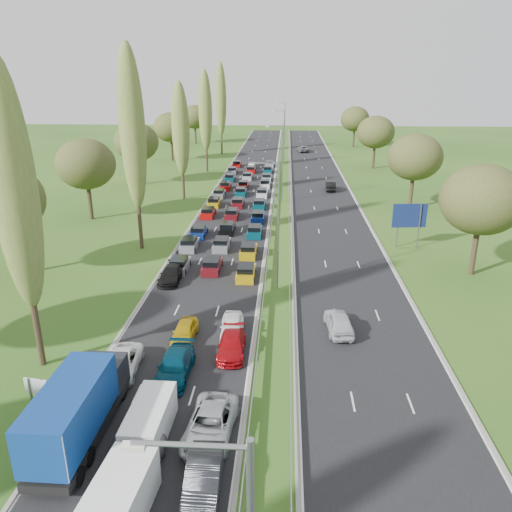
# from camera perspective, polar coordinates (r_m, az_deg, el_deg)

# --- Properties ---
(ground) EXTENTS (260.00, 260.00, 0.00)m
(ground) POSITION_cam_1_polar(r_m,az_deg,el_deg) (82.31, 2.97, 6.56)
(ground) COLOR #275219
(ground) RESTS_ON ground
(near_carriageway) EXTENTS (10.50, 215.00, 0.04)m
(near_carriageway) POSITION_cam_1_polar(r_m,az_deg,el_deg) (85.06, -1.60, 7.02)
(near_carriageway) COLOR black
(near_carriageway) RESTS_ON ground
(far_carriageway) EXTENTS (10.50, 215.00, 0.04)m
(far_carriageway) POSITION_cam_1_polar(r_m,az_deg,el_deg) (84.96, 7.57, 6.84)
(far_carriageway) COLOR black
(far_carriageway) RESTS_ON ground
(central_reservation) EXTENTS (2.36, 215.00, 0.32)m
(central_reservation) POSITION_cam_1_polar(r_m,az_deg,el_deg) (84.62, 2.99, 7.31)
(central_reservation) COLOR gray
(central_reservation) RESTS_ON ground
(lamp_columns) EXTENTS (0.18, 140.18, 12.00)m
(lamp_columns) POSITION_cam_1_polar(r_m,az_deg,el_deg) (79.17, 3.03, 10.46)
(lamp_columns) COLOR gray
(lamp_columns) RESTS_ON ground
(poplar_row) EXTENTS (2.80, 127.80, 22.44)m
(poplar_row) POSITION_cam_1_polar(r_m,az_deg,el_deg) (70.57, -10.49, 14.26)
(poplar_row) COLOR #2D2116
(poplar_row) RESTS_ON ground
(woodland_left) EXTENTS (8.00, 166.00, 11.10)m
(woodland_left) POSITION_cam_1_polar(r_m,az_deg,el_deg) (69.26, -19.91, 9.39)
(woodland_left) COLOR #2D2116
(woodland_left) RESTS_ON ground
(woodland_right) EXTENTS (8.00, 153.00, 11.10)m
(woodland_right) POSITION_cam_1_polar(r_m,az_deg,el_deg) (70.30, 19.28, 9.60)
(woodland_right) COLOR #2D2116
(woodland_right) RESTS_ON ground
(traffic_queue_fill) EXTENTS (9.10, 68.50, 0.80)m
(traffic_queue_fill) POSITION_cam_1_polar(r_m,az_deg,el_deg) (80.36, -1.90, 6.57)
(traffic_queue_fill) COLOR slate
(traffic_queue_fill) RESTS_ON ground
(near_car_2) EXTENTS (2.68, 5.18, 1.39)m
(near_car_2) POSITION_cam_1_polar(r_m,az_deg,el_deg) (35.39, -15.21, -11.77)
(near_car_2) COLOR white
(near_car_2) RESTS_ON near_carriageway
(near_car_3) EXTENTS (1.98, 4.86, 1.41)m
(near_car_3) POSITION_cam_1_polar(r_m,az_deg,el_deg) (49.29, -9.66, -2.04)
(near_car_3) COLOR black
(near_car_3) RESTS_ON near_carriageway
(near_car_6) EXTENTS (2.63, 5.22, 1.42)m
(near_car_6) POSITION_cam_1_polar(r_m,az_deg,el_deg) (27.31, -14.07, -22.47)
(near_car_6) COLOR slate
(near_car_6) RESTS_ON near_carriageway
(near_car_7) EXTENTS (2.20, 5.23, 1.51)m
(near_car_7) POSITION_cam_1_polar(r_m,az_deg,el_deg) (34.23, -9.29, -12.34)
(near_car_7) COLOR #05374F
(near_car_7) RESTS_ON near_carriageway
(near_car_8) EXTENTS (1.73, 4.04, 1.36)m
(near_car_8) POSITION_cam_1_polar(r_m,az_deg,el_deg) (38.55, -8.16, -8.48)
(near_car_8) COLOR #B6940C
(near_car_8) RESTS_ON near_carriageway
(near_car_9) EXTENTS (1.80, 4.80, 1.57)m
(near_car_9) POSITION_cam_1_polar(r_m,az_deg,el_deg) (26.09, -6.05, -24.06)
(near_car_9) COLOR black
(near_car_9) RESTS_ON near_carriageway
(near_car_10) EXTENTS (2.89, 5.62, 1.52)m
(near_car_10) POSITION_cam_1_polar(r_m,az_deg,el_deg) (29.11, -5.25, -18.63)
(near_car_10) COLOR #A0A5A9
(near_car_10) RESTS_ON near_carriageway
(near_car_11) EXTENTS (2.01, 4.72, 1.36)m
(near_car_11) POSITION_cam_1_polar(r_m,az_deg,el_deg) (36.39, -2.80, -10.12)
(near_car_11) COLOR #A2090F
(near_car_11) RESTS_ON near_carriageway
(near_car_12) EXTENTS (2.03, 4.49, 1.50)m
(near_car_12) POSITION_cam_1_polar(r_m,az_deg,el_deg) (38.70, -2.75, -8.05)
(near_car_12) COLOR white
(near_car_12) RESTS_ON near_carriageway
(far_car_0) EXTENTS (2.26, 4.83, 1.60)m
(far_car_0) POSITION_cam_1_polar(r_m,az_deg,el_deg) (39.76, 9.46, -7.43)
(far_car_0) COLOR #B5BBBF
(far_car_0) RESTS_ON far_carriageway
(far_car_1) EXTENTS (1.81, 4.83, 1.58)m
(far_car_1) POSITION_cam_1_polar(r_m,az_deg,el_deg) (89.15, 8.51, 7.94)
(far_car_1) COLOR black
(far_car_1) RESTS_ON far_carriageway
(far_car_2) EXTENTS (3.05, 5.89, 1.59)m
(far_car_2) POSITION_cam_1_polar(r_m,az_deg,el_deg) (135.87, 5.43, 12.11)
(far_car_2) COLOR slate
(far_car_2) RESTS_ON far_carriageway
(blue_lorry) EXTENTS (2.58, 9.28, 3.92)m
(blue_lorry) POSITION_cam_1_polar(r_m,az_deg,el_deg) (29.68, -19.60, -16.01)
(blue_lorry) COLOR black
(blue_lorry) RESTS_ON near_carriageway
(white_van_front) EXTENTS (2.19, 5.58, 2.24)m
(white_van_front) POSITION_cam_1_polar(r_m,az_deg,el_deg) (25.27, -15.50, -25.53)
(white_van_front) COLOR white
(white_van_front) RESTS_ON near_carriageway
(white_van_rear) EXTENTS (1.95, 4.97, 2.00)m
(white_van_rear) POSITION_cam_1_polar(r_m,az_deg,el_deg) (29.58, -11.93, -17.73)
(white_van_rear) COLOR white
(white_van_rear) RESTS_ON near_carriageway
(info_sign) EXTENTS (1.50, 0.31, 2.10)m
(info_sign) POSITION_cam_1_polar(r_m,az_deg,el_deg) (33.24, -23.78, -13.79)
(info_sign) COLOR gray
(info_sign) RESTS_ON ground
(direction_sign) EXTENTS (3.99, 0.52, 5.20)m
(direction_sign) POSITION_cam_1_polar(r_m,az_deg,el_deg) (60.13, 17.14, 4.21)
(direction_sign) COLOR gray
(direction_sign) RESTS_ON ground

